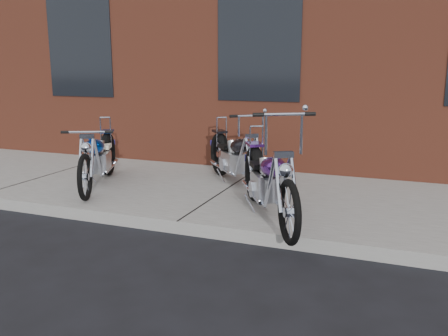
% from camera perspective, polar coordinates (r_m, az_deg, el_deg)
% --- Properties ---
extents(ground, '(120.00, 120.00, 0.00)m').
position_cam_1_polar(ground, '(5.43, -5.65, -7.92)').
color(ground, black).
rests_on(ground, ground).
extents(sidewalk, '(22.00, 3.00, 0.15)m').
position_cam_1_polar(sidewalk, '(6.71, 0.13, -3.28)').
color(sidewalk, slate).
rests_on(sidewalk, ground).
extents(chopper_purple, '(1.21, 2.01, 1.26)m').
position_cam_1_polar(chopper_purple, '(5.40, 5.35, -1.84)').
color(chopper_purple, black).
rests_on(chopper_purple, sidewalk).
extents(chopper_blue, '(0.95, 2.01, 0.93)m').
position_cam_1_polar(chopper_blue, '(7.11, -14.87, 1.01)').
color(chopper_blue, black).
rests_on(chopper_blue, sidewalk).
extents(chopper_third, '(1.48, 1.70, 1.09)m').
position_cam_1_polar(chopper_third, '(6.89, 1.41, 1.07)').
color(chopper_third, black).
rests_on(chopper_third, sidewalk).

